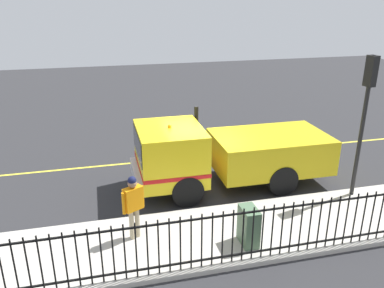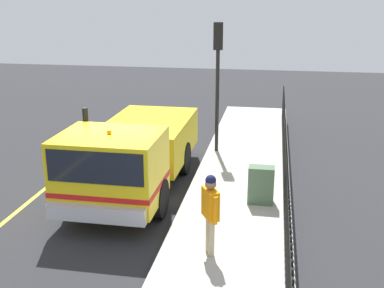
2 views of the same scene
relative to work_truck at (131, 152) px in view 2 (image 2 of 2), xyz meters
The scene contains 9 objects.
ground_plane 1.28m from the work_truck, 141.98° to the right, with size 47.81×47.81×0.00m, color #2B2B2D.
sidewalk_slab 3.06m from the work_truck, ahead, with size 2.71×21.73×0.13m, color #B7B2A8.
lane_marking 2.78m from the work_truck, behind, with size 0.12×19.56×0.01m, color yellow.
work_truck is the anchor object (origin of this frame).
worker_standing 3.87m from the work_truck, 49.55° to the right, with size 0.41×0.56×1.69m.
iron_fence 4.04m from the work_truck, ahead, with size 0.04×18.51×1.34m.
traffic_light_near 4.59m from the work_truck, 64.36° to the left, with size 0.32×0.24×4.21m.
utility_cabinet 3.48m from the work_truck, ahead, with size 0.64×0.37×0.96m, color #4C6B4C.
traffic_cone 4.44m from the work_truck, 115.02° to the left, with size 0.44×0.44×0.63m, color orange.
Camera 2 is at (4.02, -11.07, 5.08)m, focal length 44.40 mm.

